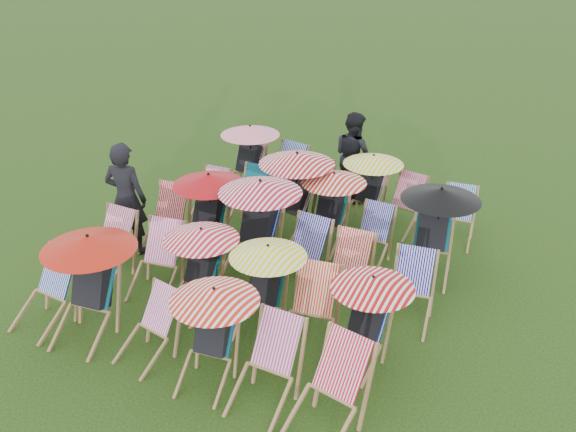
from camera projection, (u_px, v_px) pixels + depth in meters
The scene contains 33 objects.
ground at pixel (270, 277), 9.39m from camera, with size 100.00×100.00×0.00m, color black.
deckchair_0 at pixel (44, 292), 8.20m from camera, with size 0.65×0.89×0.94m.
deckchair_1 at pixel (86, 285), 7.87m from camera, with size 1.16×1.25×1.37m.
deckchair_2 at pixel (148, 328), 7.61m from camera, with size 0.67×0.84×0.84m.
deckchair_3 at pixel (210, 335), 7.15m from camera, with size 1.01×1.09×1.19m.
deckchair_4 at pixel (265, 367), 6.89m from camera, with size 0.63×0.88×0.95m.
deckchair_5 at pixel (327, 392), 6.52m from camera, with size 0.79×1.00×0.99m.
deckchair_6 at pixel (106, 247), 9.23m from camera, with size 0.64×0.88×0.94m.
deckchair_7 at pixel (156, 261), 8.90m from camera, with size 0.76×0.95×0.94m.
deckchair_8 at pixel (197, 268), 8.44m from camera, with size 0.99×1.05×1.18m.
deckchair_9 at pixel (263, 286), 8.05m from camera, with size 0.98×1.05×1.16m.
deckchair_10 at pixel (310, 312), 7.80m from camera, with size 0.78×0.97×0.95m.
deckchair_11 at pixel (364, 319), 7.44m from camera, with size 0.97×1.03×1.16m.
deckchair_12 at pixel (165, 219), 10.05m from camera, with size 0.75×0.94×0.93m.
deckchair_13 at pixel (205, 213), 9.73m from camera, with size 1.10×1.14×1.30m.
deckchair_14 at pixel (254, 226), 9.23m from camera, with size 1.20×1.25×1.43m.
deckchair_15 at pixel (300, 256), 8.99m from camera, with size 0.67×0.91×0.95m.
deckchair_16 at pixel (346, 272), 8.66m from camera, with size 0.67×0.88×0.91m.
deckchair_17 at pixel (410, 291), 8.26m from camera, with size 0.72×0.91×0.90m.
deckchair_18 at pixel (209, 196), 10.93m from camera, with size 0.60×0.80×0.82m.
deckchair_19 at pixel (249, 200), 10.63m from camera, with size 0.68×0.91×0.96m.
deckchair_20 at pixel (290, 194), 10.20m from camera, with size 1.20×1.28×1.42m.
deckchair_21 at pixel (328, 208), 9.99m from camera, with size 1.02×1.07×1.21m.
deckchair_22 at pixel (371, 237), 9.61m from camera, with size 0.56×0.78×0.84m.
deckchair_23 at pixel (433, 231), 9.17m from camera, with size 1.13×1.23×1.34m.
deckchair_24 at pixel (246, 158), 11.77m from camera, with size 1.08×1.12×1.28m.
deckchair_25 at pixel (281, 175), 11.50m from camera, with size 0.77×1.00×1.00m.
deckchair_26 at pixel (316, 187), 11.26m from camera, with size 0.66×0.84×0.82m.
deckchair_27 at pixel (367, 188), 10.71m from camera, with size 1.00×1.05×1.19m.
deckchair_28 at pixel (402, 205), 10.55m from camera, with size 0.70×0.89×0.89m.
deckchair_29 at pixel (457, 217), 10.21m from camera, with size 0.66×0.85×0.84m.
person_left at pixel (126, 199), 9.69m from camera, with size 0.66×0.43×1.80m, color black.
person_rear at pixel (353, 156), 11.51m from camera, with size 0.79×0.61×1.62m, color black.
Camera 1 is at (4.06, -6.86, 5.04)m, focal length 40.00 mm.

